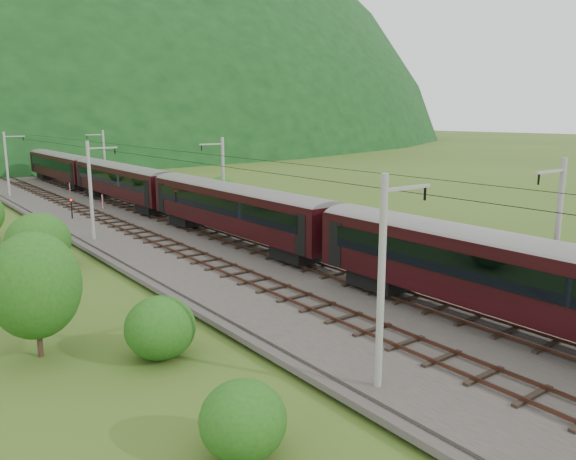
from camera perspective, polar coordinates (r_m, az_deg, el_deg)
ground at (r=26.72m, az=18.53°, el=-11.68°), size 600.00×600.00×0.00m
railbed at (r=32.88m, az=3.99°, el=-6.40°), size 14.00×220.00×0.30m
track_left at (r=31.35m, az=0.67°, el=-6.85°), size 2.40×220.00×0.27m
track_right at (r=34.37m, az=7.03°, el=-5.27°), size 2.40×220.00×0.27m
catenary_left at (r=48.10m, az=-19.35°, el=4.02°), size 2.54×192.28×8.00m
catenary_right at (r=53.10m, az=-6.67°, el=5.25°), size 2.54×192.28×8.00m
overhead_wires at (r=31.44m, az=4.17°, el=5.74°), size 4.83×198.00×0.03m
train at (r=44.07m, az=-5.16°, el=2.89°), size 3.11×173.51×5.41m
hazard_post_near at (r=64.58m, az=-18.32°, el=2.77°), size 0.16×0.16×1.51m
hazard_post_far at (r=78.80m, az=-21.29°, el=4.00°), size 0.14×0.14×1.35m
signal at (r=59.07m, az=-21.14°, el=2.18°), size 0.21×0.21×1.93m
vegetation_left at (r=25.46m, az=-17.74°, el=-7.97°), size 12.01×148.73×5.52m
vegetation_right at (r=43.76m, az=12.70°, el=-0.41°), size 5.43×102.86×3.18m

